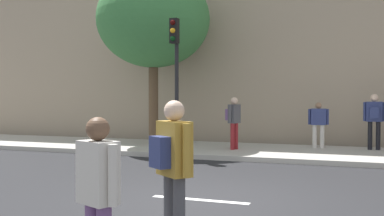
% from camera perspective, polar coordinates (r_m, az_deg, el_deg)
% --- Properties ---
extents(ground_plane, '(80.00, 80.00, 0.00)m').
position_cam_1_polar(ground_plane, '(8.21, 1.00, -11.44)').
color(ground_plane, '#232326').
extents(sidewalk_curb, '(36.00, 4.00, 0.15)m').
position_cam_1_polar(sidewalk_curb, '(14.89, 10.11, -5.47)').
color(sidewalk_curb, '#B2ADA3').
rests_on(sidewalk_curb, ground_plane).
extents(lane_markings, '(25.80, 0.16, 0.01)m').
position_cam_1_polar(lane_markings, '(8.21, 1.00, -11.42)').
color(lane_markings, silver).
rests_on(lane_markings, ground_plane).
extents(building_backdrop, '(36.00, 5.00, 11.14)m').
position_cam_1_polar(building_backdrop, '(20.09, 12.83, 11.98)').
color(building_backdrop, tan).
rests_on(building_backdrop, ground_plane).
extents(traffic_light, '(0.24, 0.45, 4.07)m').
position_cam_1_polar(traffic_light, '(13.90, -2.11, 5.74)').
color(traffic_light, black).
rests_on(traffic_light, sidewalk_curb).
extents(street_tree, '(4.10, 4.10, 6.26)m').
position_cam_1_polar(street_tree, '(16.82, -4.87, 10.94)').
color(street_tree, brown).
rests_on(street_tree, sidewalk_curb).
extents(pedestrian_near_pole, '(0.53, 0.53, 1.78)m').
position_cam_1_polar(pedestrian_near_pole, '(5.32, -2.43, -6.64)').
color(pedestrian_near_pole, '#4C4C51').
rests_on(pedestrian_near_pole, ground_plane).
extents(pedestrian_in_light_jacket, '(0.52, 0.38, 1.63)m').
position_cam_1_polar(pedestrian_in_light_jacket, '(4.37, -11.69, -10.10)').
color(pedestrian_in_light_jacket, '#724C84').
rests_on(pedestrian_in_light_jacket, ground_plane).
extents(pedestrian_tallest, '(0.67, 0.29, 1.52)m').
position_cam_1_polar(pedestrian_tallest, '(15.73, 15.55, -1.60)').
color(pedestrian_tallest, silver).
rests_on(pedestrian_tallest, sidewalk_curb).
extents(pedestrian_with_bag, '(0.46, 0.57, 1.69)m').
position_cam_1_polar(pedestrian_with_bag, '(14.79, 5.24, -1.31)').
color(pedestrian_with_bag, maroon).
rests_on(pedestrian_with_bag, sidewalk_curb).
extents(pedestrian_in_dark_shirt, '(0.67, 0.38, 1.80)m').
position_cam_1_polar(pedestrian_in_dark_shirt, '(15.70, 21.86, -0.94)').
color(pedestrian_in_dark_shirt, black).
rests_on(pedestrian_in_dark_shirt, sidewalk_curb).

